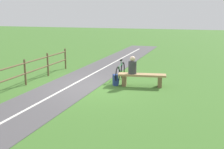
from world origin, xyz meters
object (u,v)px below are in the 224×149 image
person_seated (132,66)px  backpack (115,80)px  bicycle (120,72)px  bench (142,78)px

person_seated → backpack: (0.67, 0.13, -0.59)m
bicycle → backpack: bicycle is taller
bicycle → bench: bearing=58.6°
person_seated → backpack: person_seated is taller
bench → backpack: bearing=1.1°
bench → bicycle: (1.06, -0.54, 0.04)m
bench → bicycle: size_ratio=1.07×
bicycle → person_seated: bearing=43.8°
bench → person_seated: person_seated is taller
person_seated → backpack: bearing=1.7°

